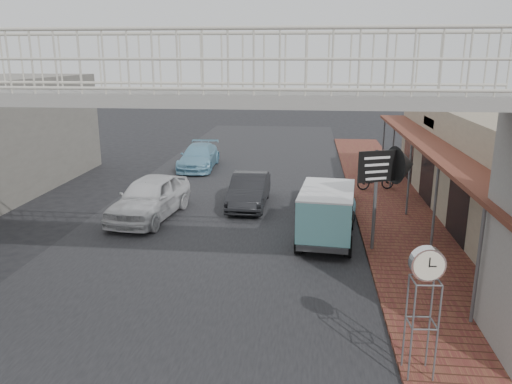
% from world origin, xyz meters
% --- Properties ---
extents(ground, '(120.00, 120.00, 0.00)m').
position_xyz_m(ground, '(0.00, 0.00, 0.00)').
color(ground, black).
rests_on(ground, ground).
extents(road_strip, '(10.00, 60.00, 0.01)m').
position_xyz_m(road_strip, '(0.00, 0.00, 0.01)').
color(road_strip, black).
rests_on(road_strip, ground).
extents(sidewalk, '(3.00, 40.00, 0.10)m').
position_xyz_m(sidewalk, '(6.50, 3.00, 0.05)').
color(sidewalk, brown).
rests_on(sidewalk, ground).
extents(footbridge, '(16.40, 2.40, 6.34)m').
position_xyz_m(footbridge, '(0.00, -4.00, 3.18)').
color(footbridge, gray).
rests_on(footbridge, ground).
extents(white_hatchback, '(2.42, 4.82, 1.58)m').
position_xyz_m(white_hatchback, '(-2.72, 3.89, 0.79)').
color(white_hatchback, silver).
rests_on(white_hatchback, ground).
extents(dark_sedan, '(1.43, 3.98, 1.31)m').
position_xyz_m(dark_sedan, '(0.80, 5.79, 0.65)').
color(dark_sedan, black).
rests_on(dark_sedan, ground).
extents(angkot_curb, '(2.18, 4.47, 1.23)m').
position_xyz_m(angkot_curb, '(3.96, 5.88, 0.61)').
color(angkot_curb, '#67A2B4').
rests_on(angkot_curb, ground).
extents(angkot_far, '(1.94, 4.48, 1.28)m').
position_xyz_m(angkot_far, '(-2.77, 12.58, 0.64)').
color(angkot_far, '#74AECA').
rests_on(angkot_far, ground).
extents(angkot_van, '(2.04, 3.88, 1.83)m').
position_xyz_m(angkot_van, '(3.79, 2.05, 1.16)').
color(angkot_van, black).
rests_on(angkot_van, ground).
extents(motorcycle_near, '(1.82, 1.03, 0.91)m').
position_xyz_m(motorcycle_near, '(6.18, 8.64, 0.55)').
color(motorcycle_near, black).
rests_on(motorcycle_near, sidewalk).
extents(motorcycle_far, '(1.90, 1.11, 1.10)m').
position_xyz_m(motorcycle_far, '(6.99, 12.51, 0.65)').
color(motorcycle_far, black).
rests_on(motorcycle_far, sidewalk).
extents(street_clock, '(0.63, 0.53, 2.54)m').
position_xyz_m(street_clock, '(5.30, -5.07, 2.21)').
color(street_clock, '#59595B').
rests_on(street_clock, sidewalk).
extents(arrow_sign, '(1.94, 1.31, 3.21)m').
position_xyz_m(arrow_sign, '(5.94, 1.57, 2.69)').
color(arrow_sign, '#59595B').
rests_on(arrow_sign, sidewalk).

